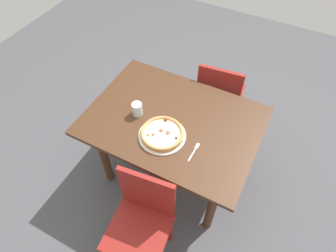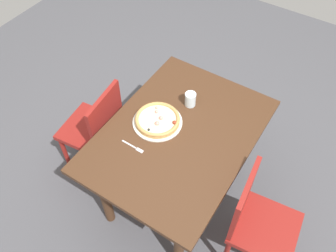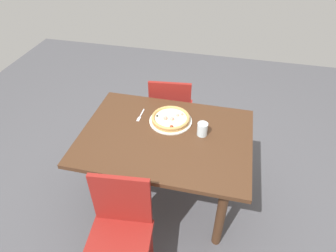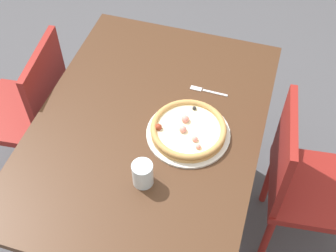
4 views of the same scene
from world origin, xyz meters
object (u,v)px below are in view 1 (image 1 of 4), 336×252
at_px(fork, 194,151).
at_px(plate, 163,136).
at_px(pizza, 163,134).
at_px(drinking_glass, 137,109).
at_px(chair_near, 142,220).
at_px(dining_table, 173,130).
at_px(chair_far, 219,95).

bearing_deg(fork, plate, 89.14).
xyz_separation_m(pizza, drinking_glass, (-0.26, 0.10, 0.02)).
height_order(chair_near, pizza, chair_near).
height_order(plate, fork, plate).
xyz_separation_m(chair_near, fork, (0.14, 0.49, 0.28)).
xyz_separation_m(dining_table, plate, (0.00, -0.17, 0.13)).
bearing_deg(dining_table, chair_near, -80.88).
distance_m(chair_near, chair_far, 1.34).
height_order(dining_table, chair_near, chair_near).
distance_m(pizza, fork, 0.25).
bearing_deg(pizza, plate, -68.58).
height_order(fork, drinking_glass, drinking_glass).
relative_size(dining_table, drinking_glass, 12.33).
bearing_deg(chair_near, pizza, -84.88).
height_order(dining_table, pizza, pizza).
bearing_deg(plate, chair_near, -78.27).
height_order(pizza, fork, pizza).
bearing_deg(chair_far, drinking_glass, -124.62).
bearing_deg(chair_far, chair_near, -97.53).
bearing_deg(pizza, chair_far, 80.57).
height_order(chair_far, pizza, chair_far).
height_order(dining_table, chair_far, chair_far).
bearing_deg(chair_far, pizza, -105.46).
height_order(chair_far, fork, chair_far).
bearing_deg(dining_table, fork, -35.39).
bearing_deg(plate, pizza, 111.42).
bearing_deg(chair_near, chair_far, -98.12).
xyz_separation_m(chair_near, pizza, (-0.10, 0.50, 0.31)).
height_order(plate, pizza, pizza).
distance_m(fork, drinking_glass, 0.53).
xyz_separation_m(fork, drinking_glass, (-0.51, 0.11, 0.05)).
height_order(chair_near, plate, chair_near).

